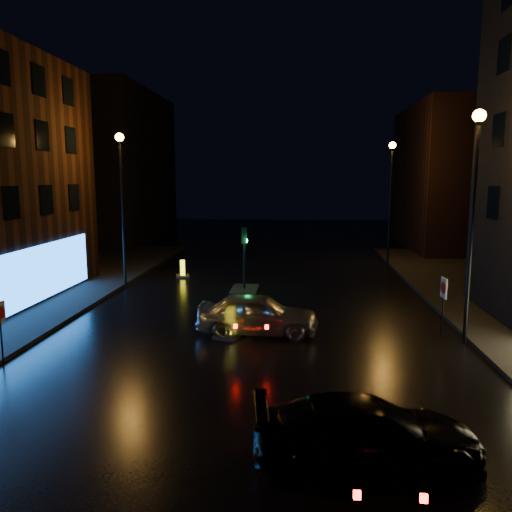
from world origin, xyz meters
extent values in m
plane|color=black|center=(0.00, 0.00, 0.00)|extent=(120.00, 120.00, 0.00)
cube|color=black|center=(-16.00, 35.00, 7.00)|extent=(8.00, 16.00, 14.00)
cube|color=black|center=(15.00, 32.00, 6.00)|extent=(8.00, 14.00, 12.00)
cylinder|color=black|center=(-7.80, 14.00, 4.00)|extent=(0.14, 0.14, 8.00)
cylinder|color=black|center=(-7.80, 14.00, 8.00)|extent=(0.20, 0.20, 0.25)
sphere|color=orange|center=(-7.80, 14.00, 8.15)|extent=(0.44, 0.44, 0.44)
cylinder|color=black|center=(7.80, 6.00, 4.00)|extent=(0.14, 0.14, 8.00)
cylinder|color=black|center=(7.80, 6.00, 8.00)|extent=(0.20, 0.20, 0.25)
sphere|color=orange|center=(7.80, 6.00, 8.15)|extent=(0.44, 0.44, 0.44)
cylinder|color=black|center=(7.80, 22.00, 4.00)|extent=(0.14, 0.14, 8.00)
cylinder|color=black|center=(7.80, 22.00, 8.00)|extent=(0.20, 0.20, 0.25)
sphere|color=orange|center=(7.80, 22.00, 8.15)|extent=(0.44, 0.44, 0.44)
cube|color=black|center=(-1.20, 14.00, 0.06)|extent=(1.40, 2.40, 0.12)
cylinder|color=black|center=(-1.20, 14.00, 1.40)|extent=(0.12, 0.12, 2.80)
cube|color=black|center=(-1.20, 14.00, 3.00)|extent=(0.28, 0.22, 0.90)
cylinder|color=#0CFF59|center=(-1.06, 14.00, 2.72)|extent=(0.05, 0.18, 0.18)
imported|color=#ADB0B5|center=(0.12, 6.55, 0.80)|extent=(4.76, 2.06, 1.60)
imported|color=black|center=(3.16, -2.21, 0.71)|extent=(5.05, 2.49, 1.41)
cube|color=black|center=(-0.90, 6.14, 0.06)|extent=(1.31, 1.55, 0.11)
cube|color=yellow|center=(-0.90, 6.14, 0.61)|extent=(0.36, 0.30, 1.10)
cube|color=black|center=(-0.90, 6.14, 0.61)|extent=(0.32, 0.14, 0.66)
cube|color=black|center=(-5.39, 17.43, 0.05)|extent=(1.07, 1.35, 0.10)
cube|color=yellow|center=(-5.39, 17.43, 0.54)|extent=(0.31, 0.24, 0.99)
cube|color=black|center=(-5.39, 17.43, 0.54)|extent=(0.29, 0.09, 0.59)
cylinder|color=black|center=(-7.86, 2.48, 1.03)|extent=(0.06, 0.06, 2.05)
cylinder|color=#B20C0C|center=(-7.83, 2.48, 1.77)|extent=(0.06, 0.41, 0.41)
cylinder|color=black|center=(7.14, 6.59, 1.13)|extent=(0.06, 0.06, 2.26)
cube|color=silver|center=(7.14, 6.59, 1.95)|extent=(0.09, 0.57, 0.77)
cylinder|color=#B20C0C|center=(7.11, 6.59, 1.95)|extent=(0.05, 0.45, 0.45)
camera|label=1|loc=(1.62, -12.23, 6.05)|focal=35.00mm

